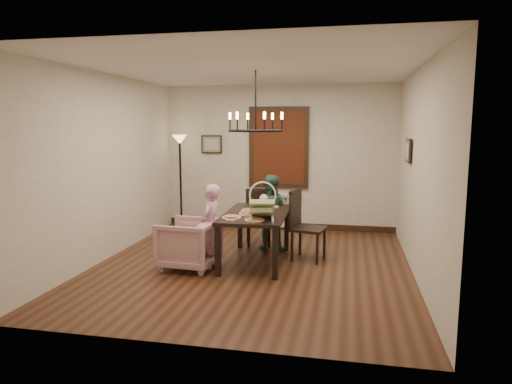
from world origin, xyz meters
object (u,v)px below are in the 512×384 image
(chair_far, at_px, (258,217))
(armchair, at_px, (189,244))
(elderly_woman, at_px, (211,233))
(drinking_glass, at_px, (252,209))
(baby_bouncer, at_px, (262,206))
(floor_lamp, at_px, (181,183))
(seated_man, at_px, (270,219))
(dining_table, at_px, (256,218))
(chair_right, at_px, (309,225))

(chair_far, relative_size, armchair, 1.22)
(elderly_woman, relative_size, drinking_glass, 7.56)
(baby_bouncer, bearing_deg, floor_lamp, 120.17)
(seated_man, relative_size, baby_bouncer, 1.89)
(drinking_glass, relative_size, floor_lamp, 0.07)
(armchair, distance_m, elderly_woman, 0.35)
(elderly_woman, bearing_deg, drinking_glass, 124.05)
(baby_bouncer, bearing_deg, dining_table, 101.24)
(baby_bouncer, height_order, drinking_glass, baby_bouncer)
(chair_right, xyz_separation_m, elderly_woman, (-1.34, -0.66, -0.04))
(elderly_woman, bearing_deg, armchair, -71.76)
(chair_far, bearing_deg, dining_table, -95.76)
(drinking_glass, bearing_deg, floor_lamp, 132.78)
(chair_right, bearing_deg, armchair, 126.18)
(dining_table, height_order, seated_man, seated_man)
(chair_right, relative_size, armchair, 1.40)
(chair_right, height_order, armchair, chair_right)
(dining_table, xyz_separation_m, seated_man, (0.09, 0.74, -0.15))
(chair_right, distance_m, armchair, 1.81)
(drinking_glass, bearing_deg, seated_man, 81.53)
(chair_right, bearing_deg, floor_lamp, 69.98)
(chair_far, bearing_deg, floor_lamp, 136.59)
(dining_table, bearing_deg, baby_bouncer, -69.67)
(elderly_woman, bearing_deg, seated_man, 153.56)
(dining_table, relative_size, armchair, 2.10)
(chair_right, bearing_deg, elderly_woman, 128.28)
(armchair, xyz_separation_m, drinking_glass, (0.85, 0.39, 0.46))
(chair_far, distance_m, chair_right, 1.16)
(seated_man, relative_size, floor_lamp, 0.57)
(chair_right, xyz_separation_m, seated_man, (-0.68, 0.46, -0.03))
(armchair, relative_size, baby_bouncer, 1.42)
(elderly_woman, height_order, floor_lamp, floor_lamp)
(baby_bouncer, distance_m, drinking_glass, 0.43)
(chair_far, height_order, seated_man, seated_man)
(drinking_glass, height_order, floor_lamp, floor_lamp)
(dining_table, distance_m, seated_man, 0.76)
(dining_table, height_order, drinking_glass, drinking_glass)
(dining_table, xyz_separation_m, chair_right, (0.76, 0.27, -0.12))
(seated_man, bearing_deg, armchair, 54.67)
(chair_right, relative_size, elderly_woman, 1.09)
(floor_lamp, bearing_deg, drinking_glass, -47.22)
(baby_bouncer, relative_size, floor_lamp, 0.30)
(seated_man, xyz_separation_m, drinking_glass, (-0.12, -0.81, 0.30))
(chair_right, height_order, drinking_glass, chair_right)
(chair_right, distance_m, seated_man, 0.82)
(chair_far, xyz_separation_m, floor_lamp, (-1.76, 0.97, 0.43))
(elderly_woman, distance_m, seated_man, 1.30)
(dining_table, distance_m, chair_right, 0.82)
(chair_right, relative_size, seated_man, 1.06)
(elderly_woman, height_order, drinking_glass, elderly_woman)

